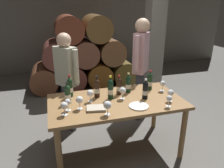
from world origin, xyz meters
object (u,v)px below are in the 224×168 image
object	(u,v)px
wine_glass_3	(163,84)
sommelier_presenting	(141,61)
wine_glass_5	(80,100)
wine_bottle_2	(110,89)
wine_bottle_5	(128,84)
wine_bottle_6	(68,94)
wine_glass_2	(171,93)
wine_glass_8	(90,93)
wine_glass_4	(64,106)
serving_plate	(139,106)
dining_table	(116,107)
wine_bottle_0	(119,86)
wine_bottle_1	(97,88)
wine_bottle_3	(145,90)
wine_glass_0	(123,91)
wine_glass_6	(68,102)
wine_bottle_4	(150,81)
wine_glass_1	(169,99)
wine_glass_7	(107,105)
wine_bottle_7	(70,87)
tasting_notebook	(96,108)
taster_seated_left	(67,75)

from	to	relation	value
wine_glass_3	sommelier_presenting	world-z (taller)	sommelier_presenting
wine_glass_5	wine_bottle_2	bearing A→B (deg)	22.62
wine_bottle_5	wine_bottle_6	bearing A→B (deg)	-171.66
wine_glass_2	wine_glass_8	bearing A→B (deg)	164.71
wine_glass_2	wine_glass_4	xyz separation A→B (m)	(-1.31, 0.00, 0.00)
serving_plate	wine_bottle_5	bearing A→B (deg)	85.67
dining_table	wine_glass_4	size ratio (longest dim) A/B	10.94
wine_bottle_0	wine_bottle_5	world-z (taller)	wine_bottle_5
wine_bottle_0	wine_bottle_1	bearing A→B (deg)	-177.92
wine_bottle_3	serving_plate	xyz separation A→B (m)	(-0.17, -0.20, -0.11)
wine_glass_0	serving_plate	distance (m)	0.31
dining_table	wine_bottle_3	world-z (taller)	wine_bottle_3
wine_glass_8	serving_plate	size ratio (longest dim) A/B	0.66
wine_bottle_2	wine_glass_6	world-z (taller)	wine_bottle_2
wine_bottle_3	wine_bottle_6	distance (m)	0.98
wine_bottle_1	wine_glass_5	world-z (taller)	wine_bottle_1
wine_bottle_4	wine_glass_5	xyz separation A→B (m)	(-1.05, -0.33, -0.01)
wine_glass_8	sommelier_presenting	distance (m)	1.21
wine_bottle_0	wine_bottle_1	size ratio (longest dim) A/B	0.93
wine_bottle_4	wine_glass_1	xyz separation A→B (m)	(-0.02, -0.57, -0.02)
wine_glass_1	wine_glass_6	bearing A→B (deg)	168.47
wine_glass_5	serving_plate	distance (m)	0.71
wine_glass_1	wine_bottle_2	bearing A→B (deg)	145.65
wine_bottle_3	wine_glass_2	size ratio (longest dim) A/B	1.75
wine_bottle_2	wine_glass_4	bearing A→B (deg)	-155.60
wine_glass_7	sommelier_presenting	size ratio (longest dim) A/B	0.10
wine_bottle_5	wine_glass_6	world-z (taller)	wine_bottle_5
wine_bottle_6	wine_glass_5	bearing A→B (deg)	-59.51
wine_bottle_2	wine_glass_7	bearing A→B (deg)	-110.35
wine_glass_7	wine_glass_5	bearing A→B (deg)	140.61
wine_glass_5	wine_bottle_7	bearing A→B (deg)	99.41
wine_bottle_1	wine_glass_1	world-z (taller)	wine_bottle_1
tasting_notebook	serving_plate	distance (m)	0.51
wine_bottle_1	wine_glass_3	xyz separation A→B (m)	(0.93, -0.05, -0.02)
wine_glass_1	wine_glass_5	xyz separation A→B (m)	(-1.03, 0.24, 0.01)
dining_table	wine_bottle_6	xyz separation A→B (m)	(-0.60, 0.09, 0.21)
wine_glass_3	wine_glass_6	world-z (taller)	wine_glass_3
wine_bottle_1	wine_glass_6	xyz separation A→B (m)	(-0.40, -0.28, -0.02)
wine_bottle_2	wine_bottle_6	world-z (taller)	wine_bottle_2
wine_bottle_1	wine_glass_2	bearing A→B (deg)	-23.92
tasting_notebook	taster_seated_left	distance (m)	0.94
wine_bottle_1	wine_bottle_6	xyz separation A→B (m)	(-0.38, -0.08, -0.01)
wine_bottle_5	wine_glass_6	xyz separation A→B (m)	(-0.86, -0.32, -0.02)
wine_bottle_3	wine_glass_0	bearing A→B (deg)	165.57
wine_bottle_2	wine_glass_8	world-z (taller)	wine_bottle_2
wine_glass_2	wine_glass_3	bearing A→B (deg)	77.64
wine_glass_3	wine_bottle_4	bearing A→B (deg)	145.66
wine_glass_2	wine_glass_0	bearing A→B (deg)	157.10
dining_table	wine_glass_7	size ratio (longest dim) A/B	10.35
wine_bottle_0	taster_seated_left	world-z (taller)	taster_seated_left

